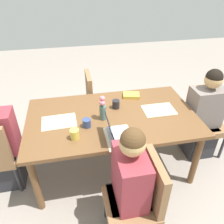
{
  "coord_description": "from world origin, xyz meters",
  "views": [
    {
      "loc": [
        0.39,
        1.98,
        2.15
      ],
      "look_at": [
        0.0,
        0.0,
        0.8
      ],
      "focal_mm": 35.69,
      "sensor_mm": 36.0,
      "label": 1
    }
  ],
  "objects_px": {
    "person_head_right_left_near": "(1,146)",
    "laptop_far_left_far": "(116,134)",
    "chair_near_right_near": "(98,99)",
    "book_red_cover": "(131,95)",
    "coffee_mug_near_left": "(116,104)",
    "coffee_mug_centre_left": "(75,134)",
    "chair_far_left_far": "(139,197)",
    "flower_vase": "(103,108)",
    "person_head_left_left_mid": "(203,119)",
    "dining_table": "(112,121)",
    "person_far_left_far": "(129,191)",
    "chair_head_left_left_mid": "(203,117)",
    "coffee_mug_near_right": "(87,123)"
  },
  "relations": [
    {
      "from": "person_head_right_left_near",
      "to": "laptop_far_left_far",
      "type": "xyz_separation_m",
      "value": [
        -1.19,
        0.36,
        0.27
      ]
    },
    {
      "from": "chair_near_right_near",
      "to": "book_red_cover",
      "type": "relative_size",
      "value": 4.5
    },
    {
      "from": "coffee_mug_near_left",
      "to": "coffee_mug_centre_left",
      "type": "height_order",
      "value": "coffee_mug_centre_left"
    },
    {
      "from": "chair_far_left_far",
      "to": "flower_vase",
      "type": "xyz_separation_m",
      "value": [
        0.17,
        -0.85,
        0.39
      ]
    },
    {
      "from": "person_head_left_left_mid",
      "to": "flower_vase",
      "type": "distance_m",
      "value": 1.33
    },
    {
      "from": "person_head_right_left_near",
      "to": "coffee_mug_near_left",
      "type": "height_order",
      "value": "person_head_right_left_near"
    },
    {
      "from": "dining_table",
      "to": "laptop_far_left_far",
      "type": "distance_m",
      "value": 0.39
    },
    {
      "from": "chair_far_left_far",
      "to": "laptop_far_left_far",
      "type": "xyz_separation_m",
      "value": [
        0.09,
        -0.51,
        0.3
      ]
    },
    {
      "from": "chair_far_left_far",
      "to": "coffee_mug_centre_left",
      "type": "relative_size",
      "value": 8.7
    },
    {
      "from": "person_far_left_far",
      "to": "coffee_mug_near_left",
      "type": "xyz_separation_m",
      "value": [
        -0.09,
        -0.97,
        0.28
      ]
    },
    {
      "from": "chair_far_left_far",
      "to": "laptop_far_left_far",
      "type": "bearing_deg",
      "value": -79.69
    },
    {
      "from": "person_head_left_left_mid",
      "to": "book_red_cover",
      "type": "distance_m",
      "value": 0.95
    },
    {
      "from": "coffee_mug_centre_left",
      "to": "book_red_cover",
      "type": "distance_m",
      "value": 1.0
    },
    {
      "from": "chair_head_left_left_mid",
      "to": "coffee_mug_near_right",
      "type": "relative_size",
      "value": 10.22
    },
    {
      "from": "chair_head_left_left_mid",
      "to": "coffee_mug_near_left",
      "type": "xyz_separation_m",
      "value": [
        1.15,
        -0.05,
        0.3
      ]
    },
    {
      "from": "person_head_right_left_near",
      "to": "coffee_mug_near_right",
      "type": "distance_m",
      "value": 0.97
    },
    {
      "from": "chair_head_left_left_mid",
      "to": "coffee_mug_centre_left",
      "type": "distance_m",
      "value": 1.72
    },
    {
      "from": "dining_table",
      "to": "flower_vase",
      "type": "distance_m",
      "value": 0.24
    },
    {
      "from": "coffee_mug_near_left",
      "to": "book_red_cover",
      "type": "xyz_separation_m",
      "value": [
        -0.25,
        -0.22,
        -0.03
      ]
    },
    {
      "from": "dining_table",
      "to": "chair_far_left_far",
      "type": "distance_m",
      "value": 0.9
    },
    {
      "from": "dining_table",
      "to": "coffee_mug_near_left",
      "type": "xyz_separation_m",
      "value": [
        -0.08,
        -0.15,
        0.13
      ]
    },
    {
      "from": "book_red_cover",
      "to": "chair_head_left_left_mid",
      "type": "bearing_deg",
      "value": 177.83
    },
    {
      "from": "dining_table",
      "to": "person_head_right_left_near",
      "type": "relative_size",
      "value": 1.56
    },
    {
      "from": "chair_near_right_near",
      "to": "coffee_mug_near_left",
      "type": "distance_m",
      "value": 0.75
    },
    {
      "from": "chair_near_right_near",
      "to": "laptop_far_left_far",
      "type": "bearing_deg",
      "value": 91.12
    },
    {
      "from": "laptop_far_left_far",
      "to": "book_red_cover",
      "type": "relative_size",
      "value": 1.6
    },
    {
      "from": "person_head_right_left_near",
      "to": "coffee_mug_near_right",
      "type": "xyz_separation_m",
      "value": [
        -0.93,
        0.13,
        0.27
      ]
    },
    {
      "from": "flower_vase",
      "to": "person_head_left_left_mid",
      "type": "bearing_deg",
      "value": -177.32
    },
    {
      "from": "laptop_far_left_far",
      "to": "flower_vase",
      "type": "bearing_deg",
      "value": -77.0
    },
    {
      "from": "chair_far_left_far",
      "to": "person_far_left_far",
      "type": "bearing_deg",
      "value": -38.76
    },
    {
      "from": "coffee_mug_near_left",
      "to": "coffee_mug_centre_left",
      "type": "distance_m",
      "value": 0.68
    },
    {
      "from": "chair_head_left_left_mid",
      "to": "chair_near_right_near",
      "type": "distance_m",
      "value": 1.47
    },
    {
      "from": "chair_head_left_left_mid",
      "to": "coffee_mug_centre_left",
      "type": "xyz_separation_m",
      "value": [
        1.65,
        0.4,
        0.31
      ]
    },
    {
      "from": "coffee_mug_near_right",
      "to": "coffee_mug_centre_left",
      "type": "bearing_deg",
      "value": 51.77
    },
    {
      "from": "person_head_right_left_near",
      "to": "person_head_left_left_mid",
      "type": "height_order",
      "value": "same"
    },
    {
      "from": "chair_head_left_left_mid",
      "to": "person_head_left_left_mid",
      "type": "bearing_deg",
      "value": 51.24
    },
    {
      "from": "book_red_cover",
      "to": "flower_vase",
      "type": "bearing_deg",
      "value": 57.9
    },
    {
      "from": "person_far_left_far",
      "to": "laptop_far_left_far",
      "type": "bearing_deg",
      "value": -87.68
    },
    {
      "from": "person_head_right_left_near",
      "to": "chair_far_left_far",
      "type": "distance_m",
      "value": 1.55
    },
    {
      "from": "chair_near_right_near",
      "to": "coffee_mug_near_left",
      "type": "height_order",
      "value": "chair_near_right_near"
    },
    {
      "from": "chair_far_left_far",
      "to": "dining_table",
      "type": "bearing_deg",
      "value": -85.91
    },
    {
      "from": "person_head_right_left_near",
      "to": "chair_head_left_left_mid",
      "type": "bearing_deg",
      "value": -177.49
    },
    {
      "from": "laptop_far_left_far",
      "to": "coffee_mug_centre_left",
      "type": "relative_size",
      "value": 3.09
    },
    {
      "from": "coffee_mug_centre_left",
      "to": "person_far_left_far",
      "type": "bearing_deg",
      "value": 128.55
    },
    {
      "from": "chair_near_right_near",
      "to": "coffee_mug_centre_left",
      "type": "height_order",
      "value": "chair_near_right_near"
    },
    {
      "from": "coffee_mug_centre_left",
      "to": "chair_far_left_far",
      "type": "bearing_deg",
      "value": 130.15
    },
    {
      "from": "coffee_mug_near_left",
      "to": "book_red_cover",
      "type": "bearing_deg",
      "value": -138.29
    },
    {
      "from": "chair_near_right_near",
      "to": "laptop_far_left_far",
      "type": "distance_m",
      "value": 1.23
    },
    {
      "from": "chair_far_left_far",
      "to": "person_head_right_left_near",
      "type": "bearing_deg",
      "value": -34.28
    },
    {
      "from": "laptop_far_left_far",
      "to": "person_far_left_far",
      "type": "bearing_deg",
      "value": 92.32
    }
  ]
}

